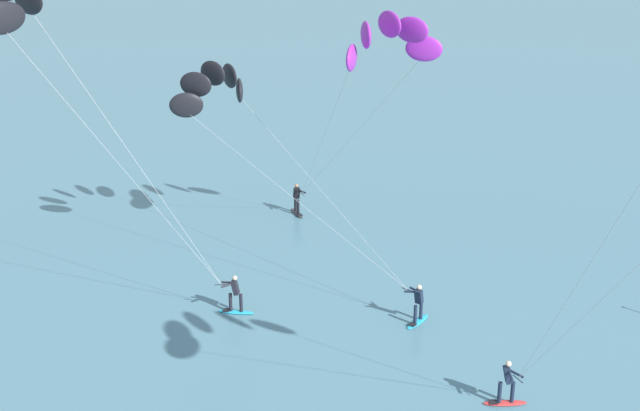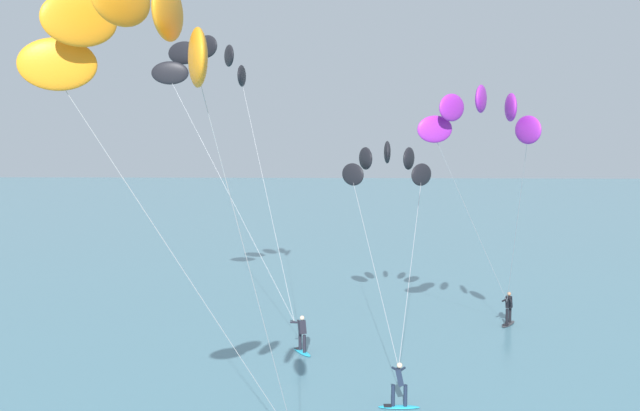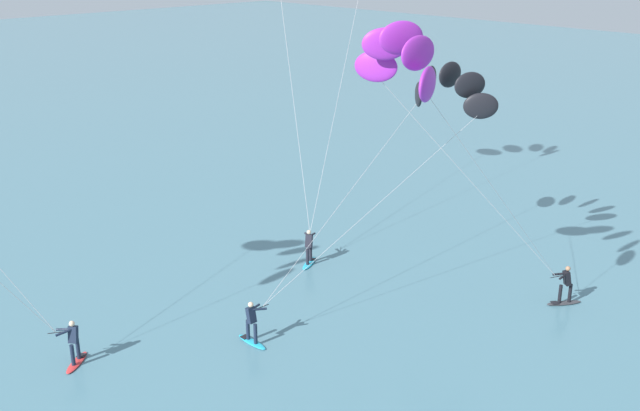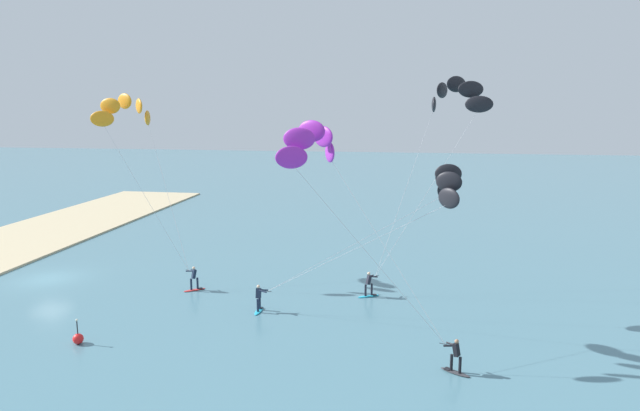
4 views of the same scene
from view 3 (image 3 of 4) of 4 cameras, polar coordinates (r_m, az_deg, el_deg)
kitesurfer_mid_water at (r=32.71m, az=9.12°, el=8.03°), size 4.60×11.88×9.21m
kitesurfer_downwind at (r=25.48m, az=6.79°, el=10.14°), size 6.00×9.56×11.63m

